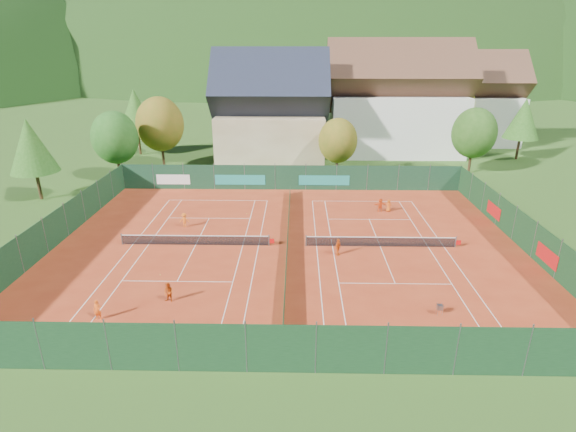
# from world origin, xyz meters

# --- Properties ---
(ground) EXTENTS (600.00, 600.00, 0.00)m
(ground) POSITION_xyz_m (0.00, 0.00, -0.02)
(ground) COLOR #294E18
(ground) RESTS_ON ground
(clay_pad) EXTENTS (40.00, 32.00, 0.01)m
(clay_pad) POSITION_xyz_m (0.00, 0.00, 0.01)
(clay_pad) COLOR #A73418
(clay_pad) RESTS_ON ground
(court_markings_left) EXTENTS (11.03, 23.83, 0.00)m
(court_markings_left) POSITION_xyz_m (-8.00, 0.00, 0.01)
(court_markings_left) COLOR white
(court_markings_left) RESTS_ON ground
(court_markings_right) EXTENTS (11.03, 23.83, 0.00)m
(court_markings_right) POSITION_xyz_m (8.00, 0.00, 0.01)
(court_markings_right) COLOR white
(court_markings_right) RESTS_ON ground
(tennis_net_left) EXTENTS (13.30, 0.10, 1.02)m
(tennis_net_left) POSITION_xyz_m (-7.85, 0.00, 0.51)
(tennis_net_left) COLOR #59595B
(tennis_net_left) RESTS_ON ground
(tennis_net_right) EXTENTS (13.30, 0.10, 1.02)m
(tennis_net_right) POSITION_xyz_m (8.15, 0.00, 0.51)
(tennis_net_right) COLOR #59595B
(tennis_net_right) RESTS_ON ground
(court_divider) EXTENTS (0.03, 28.80, 1.00)m
(court_divider) POSITION_xyz_m (0.00, 0.00, 0.50)
(court_divider) COLOR #163D1F
(court_divider) RESTS_ON ground
(fence_north) EXTENTS (40.00, 0.10, 3.00)m
(fence_north) POSITION_xyz_m (-0.46, 15.99, 1.47)
(fence_north) COLOR #133420
(fence_north) RESTS_ON ground
(fence_south) EXTENTS (40.00, 0.04, 3.00)m
(fence_south) POSITION_xyz_m (0.00, -16.00, 1.50)
(fence_south) COLOR #12331A
(fence_south) RESTS_ON ground
(fence_west) EXTENTS (0.04, 32.00, 3.00)m
(fence_west) POSITION_xyz_m (-20.00, 0.00, 1.50)
(fence_west) COLOR #153B20
(fence_west) RESTS_ON ground
(fence_east) EXTENTS (0.09, 32.00, 3.00)m
(fence_east) POSITION_xyz_m (20.00, 0.05, 1.48)
(fence_east) COLOR #133419
(fence_east) RESTS_ON ground
(chalet) EXTENTS (16.20, 12.00, 16.00)m
(chalet) POSITION_xyz_m (-3.00, 30.00, 6.62)
(chalet) COLOR beige
(chalet) RESTS_ON ground
(hotel_block_a) EXTENTS (21.60, 11.00, 17.25)m
(hotel_block_a) POSITION_xyz_m (16.00, 36.00, 7.38)
(hotel_block_a) COLOR silver
(hotel_block_a) RESTS_ON ground
(hotel_block_b) EXTENTS (17.28, 10.00, 15.50)m
(hotel_block_b) POSITION_xyz_m (30.00, 44.00, 6.62)
(hotel_block_b) COLOR silver
(hotel_block_b) RESTS_ON ground
(tree_west_front) EXTENTS (5.72, 5.72, 8.69)m
(tree_west_front) POSITION_xyz_m (-22.00, 20.00, 5.39)
(tree_west_front) COLOR #422717
(tree_west_front) RESTS_ON ground
(tree_west_mid) EXTENTS (6.44, 6.44, 9.78)m
(tree_west_mid) POSITION_xyz_m (-18.00, 26.00, 6.07)
(tree_west_mid) COLOR #4E341C
(tree_west_mid) RESTS_ON ground
(tree_west_back) EXTENTS (5.60, 5.60, 10.00)m
(tree_west_back) POSITION_xyz_m (-24.00, 34.00, 6.74)
(tree_west_back) COLOR #4B341A
(tree_west_back) RESTS_ON ground
(tree_center) EXTENTS (5.01, 5.01, 7.60)m
(tree_center) POSITION_xyz_m (6.00, 22.00, 4.72)
(tree_center) COLOR #48331A
(tree_center) RESTS_ON ground
(tree_east_front) EXTENTS (5.72, 5.72, 8.69)m
(tree_east_front) POSITION_xyz_m (24.00, 24.00, 5.39)
(tree_east_front) COLOR #412A17
(tree_east_front) RESTS_ON ground
(tree_east_mid) EXTENTS (5.04, 5.04, 9.00)m
(tree_east_mid) POSITION_xyz_m (34.00, 32.00, 6.06)
(tree_east_mid) COLOR #462819
(tree_east_mid) RESTS_ON ground
(tree_west_side) EXTENTS (5.04, 5.04, 9.00)m
(tree_west_side) POSITION_xyz_m (-28.00, 12.00, 6.06)
(tree_west_side) COLOR #473019
(tree_west_side) RESTS_ON ground
(tree_east_back) EXTENTS (7.15, 7.15, 10.86)m
(tree_east_back) POSITION_xyz_m (26.00, 40.00, 6.74)
(tree_east_back) COLOR #412B17
(tree_east_back) RESTS_ON ground
(mountain_backdrop) EXTENTS (820.00, 530.00, 242.00)m
(mountain_backdrop) POSITION_xyz_m (28.54, 233.48, -39.64)
(mountain_backdrop) COLOR black
(mountain_backdrop) RESTS_ON ground
(ball_hopper) EXTENTS (0.34, 0.34, 0.80)m
(ball_hopper) POSITION_xyz_m (10.02, -10.33, 0.56)
(ball_hopper) COLOR slate
(ball_hopper) RESTS_ON ground
(loose_ball_0) EXTENTS (0.07, 0.07, 0.07)m
(loose_ball_0) POSITION_xyz_m (-9.52, -5.48, 0.03)
(loose_ball_0) COLOR #CCD833
(loose_ball_0) RESTS_ON ground
(loose_ball_1) EXTENTS (0.07, 0.07, 0.07)m
(loose_ball_1) POSITION_xyz_m (3.85, -12.35, 0.03)
(loose_ball_1) COLOR #CCD833
(loose_ball_1) RESTS_ON ground
(loose_ball_2) EXTENTS (0.07, 0.07, 0.07)m
(loose_ball_2) POSITION_xyz_m (2.24, 2.46, 0.03)
(loose_ball_2) COLOR #CCD833
(loose_ball_2) RESTS_ON ground
(loose_ball_3) EXTENTS (0.07, 0.07, 0.07)m
(loose_ball_3) POSITION_xyz_m (-4.35, 7.70, 0.03)
(loose_ball_3) COLOR #CCD833
(loose_ball_3) RESTS_ON ground
(player_left_near) EXTENTS (0.51, 0.34, 1.39)m
(player_left_near) POSITION_xyz_m (-11.74, -11.34, 0.69)
(player_left_near) COLOR #FF6116
(player_left_near) RESTS_ON ground
(player_left_mid) EXTENTS (0.84, 0.75, 1.43)m
(player_left_mid) POSITION_xyz_m (-7.82, -9.16, 0.71)
(player_left_mid) COLOR #CA4D12
(player_left_mid) RESTS_ON ground
(player_left_far) EXTENTS (0.94, 0.58, 1.41)m
(player_left_far) POSITION_xyz_m (-9.89, 4.09, 0.70)
(player_left_far) COLOR orange
(player_left_far) RESTS_ON ground
(player_right_near) EXTENTS (0.75, 0.89, 1.42)m
(player_right_near) POSITION_xyz_m (4.19, -1.68, 0.71)
(player_right_near) COLOR #E35C14
(player_right_near) RESTS_ON ground
(player_right_far_a) EXTENTS (0.68, 0.48, 1.31)m
(player_right_far_a) POSITION_xyz_m (10.31, 8.71, 0.65)
(player_right_far_a) COLOR #CF5412
(player_right_far_a) RESTS_ON ground
(player_right_far_b) EXTENTS (1.35, 0.59, 1.41)m
(player_right_far_b) POSITION_xyz_m (9.43, 8.69, 0.71)
(player_right_far_b) COLOR #EB4B14
(player_right_far_b) RESTS_ON ground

